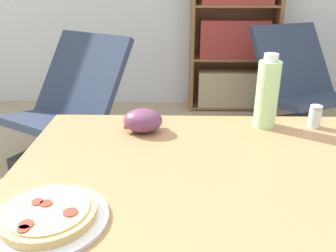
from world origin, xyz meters
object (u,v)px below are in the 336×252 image
(pizza_on_plate, at_px, (49,216))
(grape_bunch, at_px, (143,121))
(salt_shaker, at_px, (315,117))
(lounge_chair_far, at_px, (300,103))
(bookshelf, at_px, (234,37))
(drink_bottle, at_px, (267,93))
(lounge_chair_near, at_px, (70,127))

(pizza_on_plate, height_order, grape_bunch, grape_bunch)
(pizza_on_plate, relative_size, salt_shaker, 3.24)
(lounge_chair_far, xyz_separation_m, bookshelf, (-0.47, 0.69, 0.42))
(grape_bunch, xyz_separation_m, lounge_chair_far, (1.13, 1.66, -0.52))
(grape_bunch, height_order, bookshelf, bookshelf)
(grape_bunch, xyz_separation_m, drink_bottle, (0.42, 0.06, 0.08))
(lounge_chair_near, bearing_deg, drink_bottle, -16.16)
(pizza_on_plate, relative_size, grape_bunch, 1.94)
(pizza_on_plate, bearing_deg, lounge_chair_far, 58.97)
(salt_shaker, xyz_separation_m, bookshelf, (0.06, 2.30, -0.09))
(drink_bottle, xyz_separation_m, lounge_chair_far, (0.71, 1.60, -0.60))
(pizza_on_plate, bearing_deg, bookshelf, 73.82)
(salt_shaker, height_order, lounge_chair_near, lounge_chair_near)
(salt_shaker, bearing_deg, grape_bunch, -175.01)
(salt_shaker, bearing_deg, lounge_chair_near, 138.17)
(grape_bunch, bearing_deg, bookshelf, 74.32)
(pizza_on_plate, bearing_deg, lounge_chair_near, 105.81)
(grape_bunch, bearing_deg, pizza_on_plate, -108.54)
(grape_bunch, bearing_deg, lounge_chair_far, 55.81)
(lounge_chair_near, distance_m, lounge_chair_far, 1.83)
(bookshelf, bearing_deg, salt_shaker, -91.61)
(lounge_chair_near, bearing_deg, bookshelf, 73.09)
(pizza_on_plate, distance_m, lounge_chair_far, 2.55)
(drink_bottle, relative_size, lounge_chair_near, 0.26)
(salt_shaker, height_order, bookshelf, bookshelf)
(salt_shaker, relative_size, lounge_chair_near, 0.08)
(pizza_on_plate, height_order, lounge_chair_near, lounge_chair_near)
(grape_bunch, xyz_separation_m, bookshelf, (0.66, 2.35, -0.09))
(drink_bottle, xyz_separation_m, salt_shaker, (0.17, -0.01, -0.08))
(lounge_chair_near, relative_size, lounge_chair_far, 1.03)
(grape_bunch, height_order, lounge_chair_far, lounge_chair_far)
(drink_bottle, relative_size, salt_shaker, 3.23)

